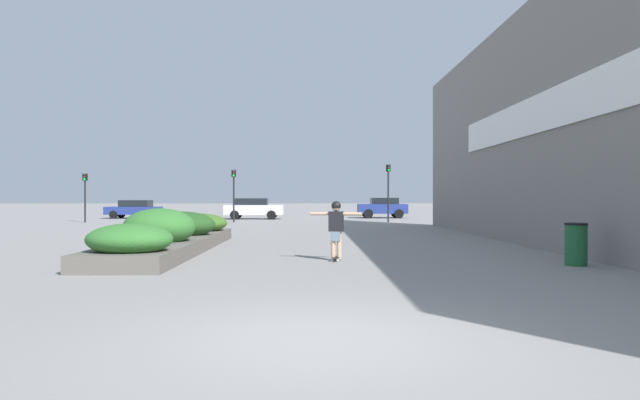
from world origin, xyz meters
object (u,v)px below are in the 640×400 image
object	(u,v)px
car_rightmost	(254,208)
traffic_light_left	(234,186)
car_leftmost	(383,207)
car_center_right	(134,209)
skateboard	(336,258)
trash_bin	(576,244)
skateboarder	(336,223)
traffic_light_far_left	(85,189)
car_center_left	(485,208)
traffic_light_right	(388,183)

from	to	relation	value
car_rightmost	traffic_light_left	bearing A→B (deg)	-7.98
car_leftmost	car_center_right	bearing A→B (deg)	91.38
car_leftmost	car_center_right	size ratio (longest dim) A/B	0.94
traffic_light_left	car_leftmost	bearing A→B (deg)	35.40
skateboard	traffic_light_left	xyz separation A→B (m)	(-5.65, 22.61, 2.26)
car_leftmost	car_center_right	xyz separation A→B (m)	(-19.31, -0.46, -0.11)
trash_bin	car_center_right	distance (m)	36.73
skateboarder	trash_bin	world-z (taller)	skateboarder
skateboard	car_center_right	world-z (taller)	car_center_right
traffic_light_far_left	skateboard	bearing A→B (deg)	-55.91
car_center_right	car_leftmost	bearing A→B (deg)	-88.62
car_leftmost	car_center_left	size ratio (longest dim) A/B	0.89
car_leftmost	car_rightmost	world-z (taller)	car_leftmost
car_leftmost	traffic_light_left	size ratio (longest dim) A/B	1.12
skateboarder	traffic_light_left	distance (m)	23.34
skateboarder	car_center_left	xyz separation A→B (m)	(12.80, 29.20, -0.13)
skateboarder	traffic_light_left	size ratio (longest dim) A/B	0.42
car_center_left	traffic_light_right	world-z (taller)	traffic_light_right
car_center_left	car_center_right	bearing A→B (deg)	-91.13
skateboarder	trash_bin	bearing A→B (deg)	0.38
skateboarder	traffic_light_left	world-z (taller)	traffic_light_left
skateboard	traffic_light_right	size ratio (longest dim) A/B	0.17
trash_bin	traffic_light_far_left	size ratio (longest dim) A/B	0.32
skateboard	car_leftmost	size ratio (longest dim) A/B	0.17
car_rightmost	car_center_left	bearing A→B (deg)	93.93
car_center_right	traffic_light_far_left	xyz separation A→B (m)	(-0.96, -7.20, 1.44)
skateboard	trash_bin	world-z (taller)	trash_bin
car_rightmost	traffic_light_right	xyz separation A→B (m)	(9.32, -5.44, 1.72)
traffic_light_far_left	car_center_left	bearing A→B (deg)	13.38
traffic_light_left	traffic_light_right	world-z (taller)	traffic_light_right
skateboarder	car_center_left	size ratio (longest dim) A/B	0.33
skateboard	trash_bin	size ratio (longest dim) A/B	0.63
skateboard	traffic_light_left	bearing A→B (deg)	115.61
car_leftmost	traffic_light_far_left	size ratio (longest dim) A/B	1.20
skateboard	traffic_light_far_left	bearing A→B (deg)	135.65
car_center_left	traffic_light_far_left	distance (m)	28.86
car_rightmost	car_leftmost	bearing A→B (deg)	102.58
car_leftmost	traffic_light_right	distance (m)	7.86
skateboarder	car_rightmost	bearing A→B (deg)	111.50
car_center_left	traffic_light_right	size ratio (longest dim) A/B	1.14
car_rightmost	traffic_light_far_left	distance (m)	11.77
traffic_light_left	traffic_light_far_left	distance (m)	9.59
car_center_right	car_rightmost	xyz separation A→B (m)	(9.38, -1.75, 0.08)
car_leftmost	traffic_light_left	world-z (taller)	traffic_light_left
car_leftmost	traffic_light_far_left	distance (m)	21.71
traffic_light_far_left	trash_bin	bearing A→B (deg)	-48.54
traffic_light_far_left	traffic_light_left	bearing A→B (deg)	0.49
car_center_left	car_rightmost	xyz separation A→B (m)	(-17.70, -1.22, -0.01)
traffic_light_left	skateboarder	bearing A→B (deg)	-75.96
car_center_right	skateboard	bearing A→B (deg)	-154.34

